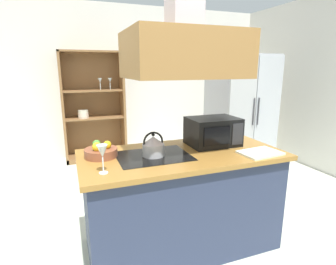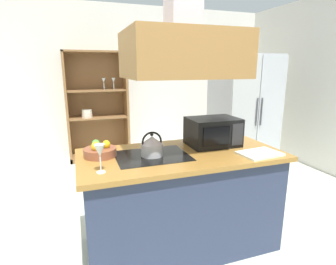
% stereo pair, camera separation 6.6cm
% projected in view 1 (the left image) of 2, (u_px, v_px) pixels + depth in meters
% --- Properties ---
extents(ground_plane, '(7.80, 7.80, 0.00)m').
position_uv_depth(ground_plane, '(167.00, 243.00, 2.56)').
color(ground_plane, beige).
extents(wall_back, '(6.00, 0.12, 2.70)m').
position_uv_depth(wall_back, '(110.00, 82.00, 4.98)').
color(wall_back, silver).
rests_on(wall_back, ground).
extents(kitchen_island, '(1.74, 0.84, 0.90)m').
position_uv_depth(kitchen_island, '(182.00, 200.00, 2.44)').
color(kitchen_island, '#2B344F').
rests_on(kitchen_island, ground).
extents(range_hood, '(0.90, 0.70, 1.17)m').
position_uv_depth(range_hood, '(184.00, 42.00, 2.12)').
color(range_hood, olive).
extents(refrigerator, '(0.90, 0.77, 1.81)m').
position_uv_depth(refrigerator, '(240.00, 113.00, 4.29)').
color(refrigerator, '#AFB1B8').
rests_on(refrigerator, ground).
extents(dish_cabinet, '(1.05, 0.40, 1.89)m').
position_uv_depth(dish_cabinet, '(94.00, 113.00, 4.78)').
color(dish_cabinet, brown).
rests_on(dish_cabinet, ground).
extents(kettle, '(0.18, 0.18, 0.21)m').
position_uv_depth(kettle, '(153.00, 146.00, 2.23)').
color(kettle, '#B7B5B8').
rests_on(kettle, kitchen_island).
extents(cutting_board, '(0.36, 0.27, 0.02)m').
position_uv_depth(cutting_board, '(260.00, 153.00, 2.30)').
color(cutting_board, white).
rests_on(cutting_board, kitchen_island).
extents(microwave, '(0.46, 0.35, 0.26)m').
position_uv_depth(microwave, '(213.00, 131.00, 2.55)').
color(microwave, black).
rests_on(microwave, kitchen_island).
extents(wine_glass_on_counter, '(0.08, 0.08, 0.21)m').
position_uv_depth(wine_glass_on_counter, '(102.00, 152.00, 1.85)').
color(wine_glass_on_counter, silver).
rests_on(wine_glass_on_counter, kitchen_island).
extents(fruit_bowl, '(0.27, 0.27, 0.14)m').
position_uv_depth(fruit_bowl, '(101.00, 152.00, 2.22)').
color(fruit_bowl, brown).
rests_on(fruit_bowl, kitchen_island).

